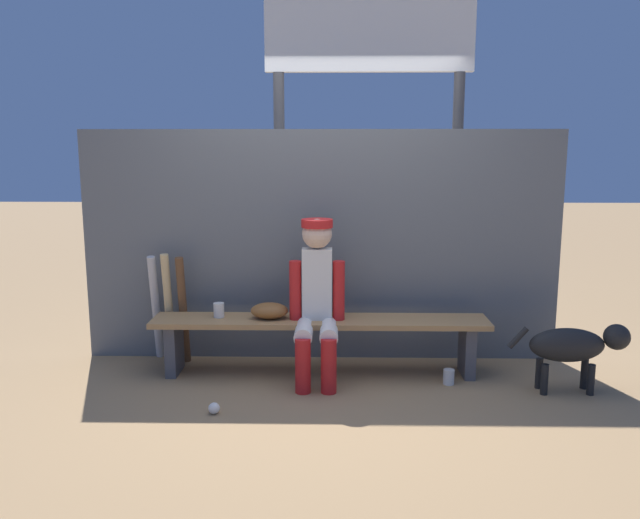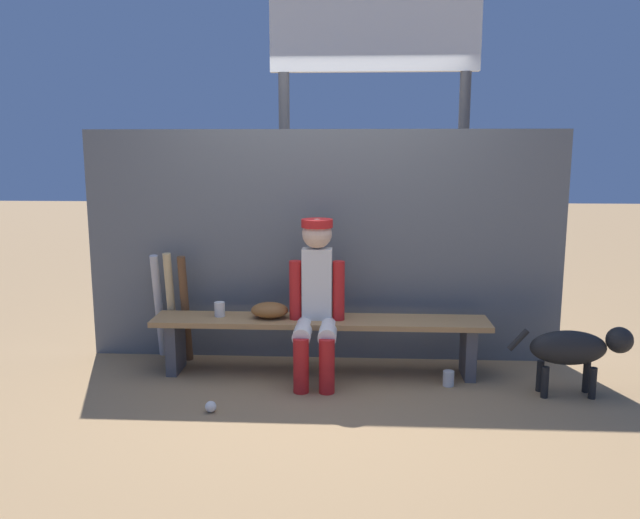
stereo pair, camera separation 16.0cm
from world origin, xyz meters
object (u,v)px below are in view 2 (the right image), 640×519
Objects in this scene: baseball_glove at (270,310)px; cup_on_bench at (220,309)px; bat_wood_dark at (185,309)px; scoreboard at (381,73)px; dugout_bench at (320,330)px; bat_aluminum_silver at (159,306)px; dog at (577,348)px; bat_wood_natural at (171,307)px; player_seated at (316,295)px; cup_on_ground at (448,378)px; baseball at (211,407)px.

cup_on_bench is at bearing 176.13° from baseball_glove.
bat_wood_dark is 0.26× the size of scoreboard.
dugout_bench is 2.88× the size of bat_aluminum_silver.
cup_on_bench is at bearing 172.14° from dog.
dugout_bench is 0.75× the size of scoreboard.
bat_wood_natural is at bearing 164.21° from baseball_glove.
cup_on_ground is at bearing -5.70° from player_seated.
scoreboard reaches higher than baseball_glove.
dog is at bearing -10.59° from bat_wood_natural.
bat_wood_natural is 3.03m from dog.
bat_wood_natural reaches higher than baseball.
cup_on_ground is 1.77m from cup_on_bench.
dog is (2.45, 0.43, 0.30)m from baseball.
player_seated reaches higher than dog.
bat_aluminum_silver is at bearing 167.61° from dugout_bench.
bat_wood_natural is 1.19m from baseball.
dog is (1.80, -0.22, -0.30)m from player_seated.
scoreboard is (1.68, 1.08, 1.91)m from bat_wood_natural.
dog reaches higher than cup_on_ground.
scoreboard is at bearing 56.80° from baseball_glove.
bat_wood_natural reaches higher than dog.
dugout_bench is at bearing 167.90° from cup_on_ground.
player_seated reaches higher than dugout_bench.
baseball is 0.90m from cup_on_bench.
dog is (1.30, -1.64, -2.02)m from scoreboard.
bat_aluminum_silver reaches higher than baseball.
cup_on_ground is (0.96, -0.10, -0.58)m from player_seated.
bat_wood_dark is at bearing -16.78° from bat_aluminum_silver.
scoreboard is 4.00× the size of dog.
dugout_bench reaches higher than baseball.
cup_on_ground is (0.94, -0.20, -0.28)m from dugout_bench.
dugout_bench is at bearing -11.41° from bat_wood_dark.
baseball is 0.67× the size of cup_on_ground.
dog is at bearing -6.96° from player_seated.
bat_wood_natural is 0.48m from cup_on_bench.
bat_aluminum_silver reaches higher than dog.
bat_aluminum_silver is 1.03× the size of dog.
baseball_glove is at bearing -123.20° from scoreboard.
bat_aluminum_silver is 0.26× the size of scoreboard.
bat_wood_natural reaches higher than bat_wood_dark.
bat_wood_dark is 2.70m from scoreboard.
bat_wood_dark is (-0.70, 0.22, -0.06)m from baseball_glove.
baseball_glove is (-0.36, 0.11, -0.14)m from player_seated.
bat_aluminum_silver is at bearing 121.84° from baseball.
bat_aluminum_silver is 3.16m from dog.
baseball_glove is 0.33× the size of bat_wood_dark.
scoreboard is (1.15, 2.06, 2.31)m from baseball.
scoreboard is (0.48, 1.31, 2.01)m from dugout_bench.
cup_on_ground is at bearing 18.96° from baseball.
bat_wood_dark reaches higher than cup_on_ground.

